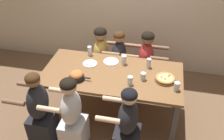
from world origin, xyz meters
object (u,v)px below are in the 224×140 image
skillet_bowl (77,76)px  diner_near_midleft (72,118)px  empty_plate_a (111,61)px  diner_near_left (40,113)px  drinking_glass_d (143,77)px  diner_far_center (119,63)px  drinking_glass_a (130,81)px  diner_far_midright (146,65)px  diner_near_midright (127,128)px  diner_far_midleft (101,60)px  drinking_glass_f (124,61)px  drinking_glass_e (90,51)px  pizza_board_main (165,79)px  drinking_glass_c (149,64)px  drinking_glass_b (177,87)px  empty_plate_b (90,64)px

skillet_bowl → diner_near_midleft: diner_near_midleft is taller
empty_plate_a → diner_near_left: 1.24m
skillet_bowl → drinking_glass_d: bearing=11.6°
diner_near_midleft → diner_far_center: bearing=-13.7°
drinking_glass_a → diner_far_center: 1.01m
diner_near_midleft → diner_far_midright: diner_near_midleft is taller
drinking_glass_d → diner_far_center: diner_far_center is taller
diner_near_midright → diner_near_left: (-1.14, 0.00, 0.01)m
diner_far_midleft → diner_near_midleft: bearing=-1.3°
empty_plate_a → drinking_glass_f: 0.20m
diner_near_midleft → drinking_glass_e: bearing=3.6°
diner_near_midleft → drinking_glass_f: bearing=-27.3°
diner_near_left → drinking_glass_d: bearing=-63.0°
drinking_glass_e → drinking_glass_f: (0.56, -0.14, -0.00)m
pizza_board_main → diner_far_midleft: (-1.07, 0.71, -0.30)m
drinking_glass_a → diner_far_center: (-0.31, 0.89, -0.35)m
skillet_bowl → diner_near_midleft: bearing=-81.8°
empty_plate_a → drinking_glass_e: 0.39m
drinking_glass_c → empty_plate_a: bearing=177.2°
skillet_bowl → drinking_glass_f: 0.74m
pizza_board_main → diner_near_left: (-1.53, -0.67, -0.30)m
skillet_bowl → drinking_glass_d: skillet_bowl is taller
diner_near_midright → diner_near_left: bearing=90.0°
drinking_glass_b → diner_near_left: diner_near_left is taller
empty_plate_a → drinking_glass_e: drinking_glass_e is taller
empty_plate_b → empty_plate_a: bearing=22.4°
drinking_glass_a → diner_far_midright: 0.96m
diner_near_midleft → diner_near_midright: bearing=-90.0°
pizza_board_main → diner_far_center: diner_far_center is taller
diner_far_midleft → diner_near_left: size_ratio=0.98×
diner_near_left → drinking_glass_e: bearing=-18.8°
drinking_glass_c → empty_plate_b: bearing=-173.7°
empty_plate_a → drinking_glass_a: 0.59m
empty_plate_a → diner_near_midright: size_ratio=0.20×
drinking_glass_d → diner_far_midright: size_ratio=0.09×
drinking_glass_e → diner_far_center: bearing=36.4°
empty_plate_b → diner_far_midright: size_ratio=0.19×
skillet_bowl → diner_near_left: size_ratio=0.25×
drinking_glass_d → drinking_glass_f: 0.45m
skillet_bowl → drinking_glass_e: drinking_glass_e is taller
pizza_board_main → empty_plate_b: size_ratio=1.33×
skillet_bowl → drinking_glass_a: size_ratio=2.31×
drinking_glass_f → diner_near_left: 1.36m
drinking_glass_e → diner_far_midright: size_ratio=0.13×
skillet_bowl → drinking_glass_c: (0.91, 0.48, 0.01)m
empty_plate_b → drinking_glass_e: drinking_glass_e is taller
pizza_board_main → drinking_glass_f: bearing=155.8°
diner_far_center → diner_far_midright: 0.45m
drinking_glass_c → drinking_glass_d: size_ratio=1.37×
empty_plate_b → drinking_glass_f: drinking_glass_f is taller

